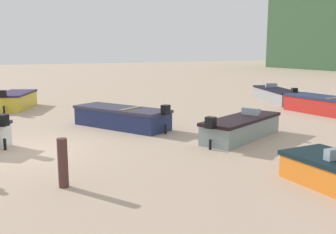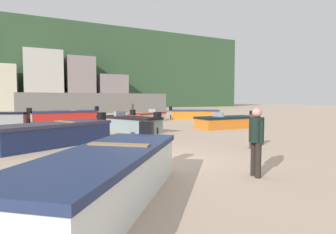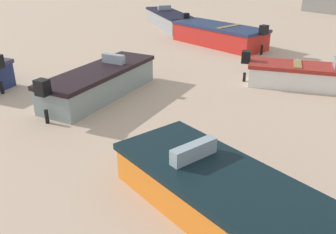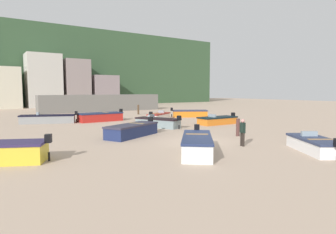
% 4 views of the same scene
% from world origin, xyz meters
% --- Properties ---
extents(ground_plane, '(160.00, 160.00, 0.00)m').
position_xyz_m(ground_plane, '(0.00, 0.00, 0.00)').
color(ground_plane, tan).
extents(boat_red_2, '(4.97, 1.97, 1.25)m').
position_xyz_m(boat_red_2, '(-0.85, 15.58, 0.48)').
color(boat_red_2, red).
rests_on(boat_red_2, ground).
extents(boat_navy_3, '(4.80, 3.53, 1.22)m').
position_xyz_m(boat_navy_3, '(-2.53, 4.42, 0.46)').
color(boat_navy_3, navy).
rests_on(boat_navy_3, ground).
extents(boat_grey_4, '(2.92, 4.46, 1.16)m').
position_xyz_m(boat_grey_4, '(1.68, 7.85, 0.44)').
color(boat_grey_4, gray).
rests_on(boat_grey_4, ground).
extents(boat_grey_6, '(5.46, 3.14, 1.19)m').
position_xyz_m(boat_grey_6, '(-5.96, 16.66, 0.45)').
color(boat_grey_6, gray).
rests_on(boat_grey_6, ground).
extents(boat_yellow_9, '(3.90, 2.95, 1.28)m').
position_xyz_m(boat_yellow_9, '(-10.74, 0.81, 0.49)').
color(boat_yellow_9, gold).
rests_on(boat_yellow_9, ground).
extents(mooring_post_near_water, '(0.26, 0.26, 1.27)m').
position_xyz_m(mooring_post_near_water, '(3.98, 0.41, 0.64)').
color(mooring_post_near_water, '#4C2F2B').
rests_on(mooring_post_near_water, ground).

